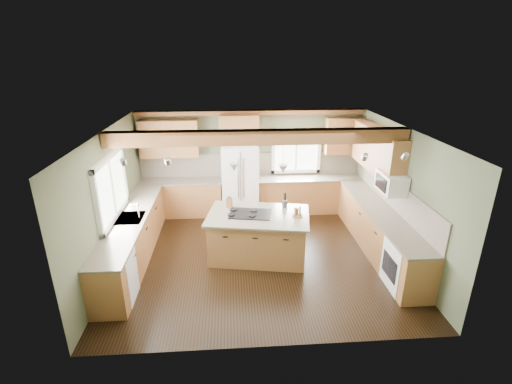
{
  "coord_description": "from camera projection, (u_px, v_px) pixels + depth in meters",
  "views": [
    {
      "loc": [
        -0.53,
        -6.62,
        3.96
      ],
      "look_at": [
        -0.03,
        0.3,
        1.29
      ],
      "focal_mm": 26.0,
      "sensor_mm": 36.0,
      "label": 1
    }
  ],
  "objects": [
    {
      "name": "upper_cab_back_left",
      "position": [
        169.0,
        139.0,
        8.95
      ],
      "size": [
        1.4,
        0.35,
        0.9
      ],
      "primitive_type": "cube",
      "color": "brown",
      "rests_on": "wall_back"
    },
    {
      "name": "utensil_crock",
      "position": [
        285.0,
        204.0,
        7.63
      ],
      "size": [
        0.11,
        0.11,
        0.15
      ],
      "primitive_type": "cylinder",
      "rotation": [
        0.0,
        0.0,
        -0.02
      ],
      "color": "#3B322F",
      "rests_on": "island_top"
    },
    {
      "name": "island_top",
      "position": [
        258.0,
        215.0,
        7.31
      ],
      "size": [
        2.17,
        1.58,
        0.04
      ],
      "primitive_type": "cube",
      "rotation": [
        0.0,
        0.0,
        -0.17
      ],
      "color": "#483F35",
      "rests_on": "island"
    },
    {
      "name": "oven",
      "position": [
        406.0,
        266.0,
        6.47
      ],
      "size": [
        0.6,
        0.72,
        0.84
      ],
      "primitive_type": "cube",
      "color": "white",
      "rests_on": "floor"
    },
    {
      "name": "faucet",
      "position": [
        139.0,
        211.0,
        7.13
      ],
      "size": [
        0.02,
        0.02,
        0.28
      ],
      "primitive_type": "cylinder",
      "color": "#B2B2B7",
      "rests_on": "sink"
    },
    {
      "name": "counter_back_right",
      "position": [
        310.0,
        178.0,
        9.44
      ],
      "size": [
        2.66,
        0.64,
        0.04
      ],
      "primitive_type": "cube",
      "color": "#483F35",
      "rests_on": "base_cab_back_right"
    },
    {
      "name": "wall_right",
      "position": [
        399.0,
        193.0,
        7.34
      ],
      "size": [
        0.0,
        5.0,
        5.0
      ],
      "primitive_type": "plane",
      "rotation": [
        1.57,
        0.0,
        -1.57
      ],
      "color": "#50583E",
      "rests_on": "ground"
    },
    {
      "name": "upper_cab_right",
      "position": [
        378.0,
        150.0,
        7.93
      ],
      "size": [
        0.35,
        2.2,
        0.9
      ],
      "primitive_type": "cube",
      "color": "brown",
      "rests_on": "wall_right"
    },
    {
      "name": "pendant_left",
      "position": [
        234.0,
        167.0,
        7.0
      ],
      "size": [
        0.18,
        0.18,
        0.16
      ],
      "primitive_type": "cone",
      "rotation": [
        3.14,
        0.0,
        0.0
      ],
      "color": "#B2B2B7",
      "rests_on": "ceiling"
    },
    {
      "name": "counter_right",
      "position": [
        381.0,
        211.0,
        7.51
      ],
      "size": [
        0.64,
        3.74,
        0.04
      ],
      "primitive_type": "cube",
      "color": "#483F35",
      "rests_on": "base_cab_right"
    },
    {
      "name": "island",
      "position": [
        258.0,
        236.0,
        7.48
      ],
      "size": [
        2.03,
        1.44,
        0.88
      ],
      "primitive_type": "cube",
      "rotation": [
        0.0,
        0.0,
        -0.17
      ],
      "color": "brown",
      "rests_on": "floor"
    },
    {
      "name": "backsplash_back",
      "position": [
        251.0,
        164.0,
        9.5
      ],
      "size": [
        5.58,
        0.03,
        0.58
      ],
      "primitive_type": "cube",
      "color": "brown",
      "rests_on": "wall_back"
    },
    {
      "name": "backsplash_right",
      "position": [
        397.0,
        197.0,
        7.42
      ],
      "size": [
        0.03,
        3.7,
        0.58
      ],
      "primitive_type": "cube",
      "color": "brown",
      "rests_on": "wall_right"
    },
    {
      "name": "knife_block",
      "position": [
        229.0,
        203.0,
        7.63
      ],
      "size": [
        0.13,
        0.12,
        0.19
      ],
      "primitive_type": "cube",
      "rotation": [
        0.0,
        0.0,
        -0.32
      ],
      "color": "#5C2E1B",
      "rests_on": "island_top"
    },
    {
      "name": "pendant_right",
      "position": [
        283.0,
        169.0,
        6.92
      ],
      "size": [
        0.18,
        0.18,
        0.16
      ],
      "primitive_type": "cone",
      "rotation": [
        3.14,
        0.0,
        0.0
      ],
      "color": "#B2B2B7",
      "rests_on": "ceiling"
    },
    {
      "name": "base_cab_back_right",
      "position": [
        309.0,
        195.0,
        9.61
      ],
      "size": [
        2.62,
        0.6,
        0.88
      ],
      "primitive_type": "cube",
      "color": "brown",
      "rests_on": "floor"
    },
    {
      "name": "wall_back",
      "position": [
        251.0,
        161.0,
        9.48
      ],
      "size": [
        5.6,
        0.0,
        5.6
      ],
      "primitive_type": "plane",
      "rotation": [
        1.57,
        0.0,
        0.0
      ],
      "color": "#50583E",
      "rests_on": "ground"
    },
    {
      "name": "cooktop",
      "position": [
        250.0,
        214.0,
        7.32
      ],
      "size": [
        0.89,
        0.67,
        0.02
      ],
      "primitive_type": "cube",
      "rotation": [
        0.0,
        0.0,
        -0.17
      ],
      "color": "black",
      "rests_on": "island_top"
    },
    {
      "name": "sink",
      "position": [
        130.0,
        218.0,
        7.17
      ],
      "size": [
        0.5,
        0.65,
        0.03
      ],
      "primitive_type": "cube",
      "color": "#262628",
      "rests_on": "counter_left"
    },
    {
      "name": "microwave",
      "position": [
        391.0,
        183.0,
        7.19
      ],
      "size": [
        0.4,
        0.7,
        0.38
      ],
      "primitive_type": "cube",
      "color": "white",
      "rests_on": "wall_right"
    },
    {
      "name": "bottle_tray",
      "position": [
        298.0,
        211.0,
        7.2
      ],
      "size": [
        0.29,
        0.29,
        0.2
      ],
      "primitive_type": null,
      "rotation": [
        0.0,
        0.0,
        -0.45
      ],
      "color": "brown",
      "rests_on": "island_top"
    },
    {
      "name": "soffit_trim",
      "position": [
        251.0,
        113.0,
        8.94
      ],
      "size": [
        5.55,
        0.2,
        0.1
      ],
      "primitive_type": "cube",
      "color": "brown",
      "rests_on": "ceiling"
    },
    {
      "name": "refrigerator",
      "position": [
        240.0,
        181.0,
        9.25
      ],
      "size": [
        0.9,
        0.74,
        1.8
      ],
      "primitive_type": "cube",
      "color": "white",
      "rests_on": "floor"
    },
    {
      "name": "counter_left",
      "position": [
        130.0,
        219.0,
        7.17
      ],
      "size": [
        0.64,
        3.74,
        0.04
      ],
      "primitive_type": "cube",
      "color": "#483F35",
      "rests_on": "base_cab_left"
    },
    {
      "name": "base_cab_left",
      "position": [
        133.0,
        240.0,
        7.34
      ],
      "size": [
        0.6,
        3.7,
        0.88
      ],
      "primitive_type": "cube",
      "color": "brown",
      "rests_on": "floor"
    },
    {
      "name": "window_left",
      "position": [
        111.0,
        188.0,
        6.92
      ],
      "size": [
        0.04,
        1.6,
        1.05
      ],
      "primitive_type": "cube",
      "color": "white",
      "rests_on": "wall_left"
    },
    {
      "name": "counter_back_left",
      "position": [
        180.0,
        181.0,
        9.22
      ],
      "size": [
        2.06,
        0.64,
        0.04
      ],
      "primitive_type": "cube",
      "color": "#483F35",
      "rests_on": "base_cab_back_left"
    },
    {
      "name": "floor",
      "position": [
        259.0,
        256.0,
        7.62
      ],
      "size": [
        5.6,
        5.6,
        0.0
      ],
      "primitive_type": "plane",
      "color": "black",
      "rests_on": "ground"
    },
    {
      "name": "ceiling",
      "position": [
        259.0,
        130.0,
        6.68
      ],
      "size": [
        5.6,
        5.6,
        0.0
      ],
      "primitive_type": "plane",
      "rotation": [
        3.14,
        0.0,
        0.0
      ],
      "color": "silver",
      "rests_on": "wall_back"
    },
    {
      "name": "base_cab_right",
      "position": [
        379.0,
        231.0,
        7.67
      ],
      "size": [
        0.6,
        3.7,
        0.88
      ],
      "primitive_type": "cube",
      "color": "brown",
      "rests_on": "floor"
    },
    {
      "name": "ceiling_beam",
      "position": [
        259.0,
        137.0,
        6.75
      ],
      "size": [
        5.55,
        0.26,
        0.26
      ],
      "primitive_type": "cube",
      "color": "brown",
      "rests_on": "ceiling"
    },
    {
      "name": "dishwasher",
      "position": [
        115.0,
        278.0,
        6.13
      ],
      "size": [
        0.6,
        0.6,
        0.84
      ],
      "primitive_type": "cube",
      "color": "white",
      "rests_on": "floor"
    },
    {
      "name": "wall_left",
      "position": [
        111.0,
        201.0,
        6.96
      ],
      "size": [
        0.0,
        5.0,
        5.0
      ],
      "primitive_type": "plane",
      "rotation": [
        1.57,
        0.0,
        1.57
      ],
      "color": "#50583E",
      "rests_on": "ground"
    },
    {
      "name": "window_back",
      "position": [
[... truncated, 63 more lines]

